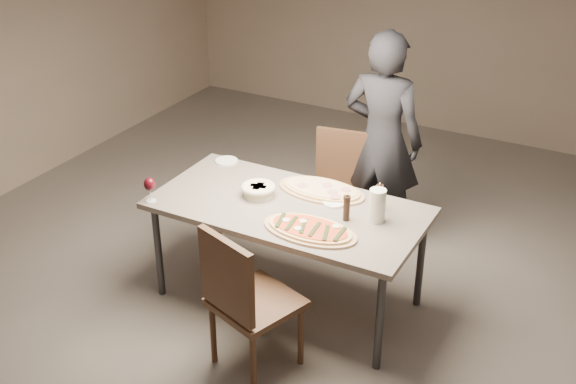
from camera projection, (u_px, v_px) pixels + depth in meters
The scene contains 14 objects.
room at pixel (288, 113), 4.44m from camera, with size 7.00×7.00×7.00m.
dining_table at pixel (288, 213), 4.77m from camera, with size 1.80×0.90×0.75m.
zucchini_pizza at pixel (310, 229), 4.44m from camera, with size 0.62×0.34×0.05m.
ham_pizza at pixel (321, 190), 4.91m from camera, with size 0.63×0.35×0.04m.
bread_basket at pixel (258, 189), 4.84m from camera, with size 0.23×0.23×0.08m.
oil_dish at pixel (334, 203), 4.76m from camera, with size 0.14×0.14×0.02m.
pepper_mill_left at pixel (347, 208), 4.53m from camera, with size 0.05×0.05×0.19m.
pepper_mill_right at pixel (379, 197), 4.66m from camera, with size 0.05×0.05×0.19m.
carafe at pixel (377, 205), 4.52m from camera, with size 0.11×0.11×0.22m.
wine_glass at pixel (150, 185), 4.74m from camera, with size 0.08×0.08×0.17m.
side_plate at pixel (226, 161), 5.34m from camera, with size 0.17×0.17×0.01m.
chair_near at pixel (244, 296), 4.19m from camera, with size 0.59×0.59×0.98m.
chair_far at pixel (338, 184), 5.55m from camera, with size 0.50×0.50×0.91m.
diner at pixel (382, 140), 5.44m from camera, with size 0.62×0.41×1.71m, color black.
Camera 1 is at (1.97, -3.66, 3.03)m, focal length 45.00 mm.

